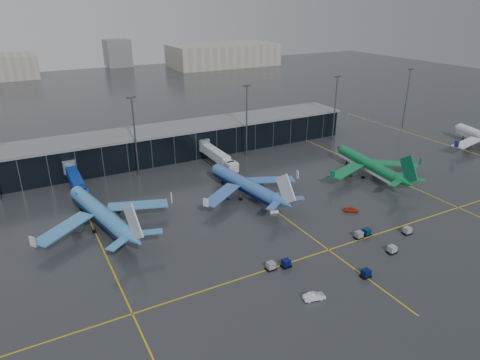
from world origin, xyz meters
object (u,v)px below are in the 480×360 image
baggage_carts (352,249)px  service_van_red (351,209)px  airliner_klm_near (244,177)px  airliner_arkefly (99,204)px  airliner_aer_lingus (369,158)px  mobile_airstair (273,208)px  service_van_white (314,296)px

baggage_carts → service_van_red: baggage_carts is taller
airliner_klm_near → airliner_arkefly: bearing=170.5°
airliner_aer_lingus → mobile_airstair: size_ratio=10.56×
service_van_red → airliner_arkefly: bearing=105.1°
airliner_klm_near → mobile_airstair: (2.18, -12.08, -5.13)m
mobile_airstair → airliner_aer_lingus: bearing=27.2°
service_van_white → airliner_arkefly: bearing=44.0°
airliner_aer_lingus → mobile_airstair: 41.29m
service_van_white → baggage_carts: bearing=-49.5°
baggage_carts → mobile_airstair: 26.07m
mobile_airstair → service_van_white: 37.29m
mobile_airstair → airliner_arkefly: bearing=-179.8°
service_van_red → service_van_white: bearing=164.6°
airliner_aer_lingus → service_van_red: 28.77m
airliner_klm_near → baggage_carts: bearing=-88.1°
airliner_arkefly → service_van_white: 56.50m
airliner_aer_lingus → service_van_red: bearing=-134.5°
baggage_carts → service_van_red: bearing=48.3°
mobile_airstair → service_van_white: mobile_airstair is taller
airliner_klm_near → baggage_carts: 38.69m
service_van_white → airliner_aer_lingus: bearing=-39.2°
airliner_klm_near → service_van_red: 30.71m
baggage_carts → airliner_klm_near: bearing=99.9°
service_van_red → airliner_aer_lingus: bearing=-15.7°
service_van_red → service_van_white: (-31.14, -24.50, 0.05)m
airliner_arkefly → airliner_aer_lingus: 82.90m
airliner_klm_near → service_van_red: (20.24, -22.49, -5.24)m
airliner_klm_near → service_van_white: size_ratio=8.96×
airliner_arkefly → service_van_red: airliner_arkefly is taller
airliner_klm_near → service_van_red: size_ratio=9.95×
airliner_arkefly → mobile_airstair: bearing=-28.8°
airliner_arkefly → airliner_klm_near: size_ratio=1.07×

